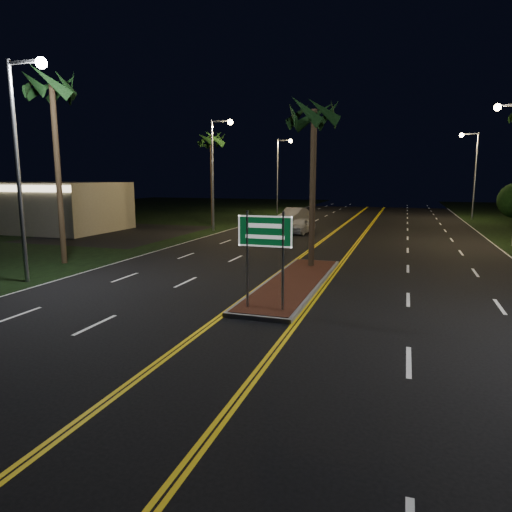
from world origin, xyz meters
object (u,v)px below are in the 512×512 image
at_px(commercial_building, 32,206).
at_px(streetlight_left_mid, 217,162).
at_px(highway_sign, 265,240).
at_px(palm_left_near, 52,89).
at_px(streetlight_left_near, 23,146).
at_px(palm_median, 314,114).
at_px(median_island, 294,283).
at_px(streetlight_left_far, 281,167).
at_px(streetlight_right_far, 472,165).
at_px(palm_left_far, 211,140).
at_px(car_near, 301,224).
at_px(car_far, 294,214).

height_order(commercial_building, streetlight_left_mid, streetlight_left_mid).
bearing_deg(highway_sign, palm_left_near, 157.40).
distance_m(streetlight_left_near, streetlight_left_mid, 20.00).
bearing_deg(highway_sign, palm_median, 90.00).
height_order(median_island, streetlight_left_far, streetlight_left_far).
relative_size(streetlight_right_far, palm_left_far, 1.02).
relative_size(median_island, streetlight_left_near, 1.14).
xyz_separation_m(commercial_building, car_near, (22.39, 4.35, -1.28)).
bearing_deg(median_island, car_near, 101.75).
bearing_deg(streetlight_left_far, car_near, -70.39).
height_order(streetlight_left_near, car_near, streetlight_left_near).
distance_m(palm_left_near, car_near, 20.23).
bearing_deg(palm_median, streetlight_left_far, 107.58).
distance_m(streetlight_left_near, palm_left_near, 5.36).
xyz_separation_m(streetlight_right_far, car_far, (-16.53, -10.33, -4.76)).
height_order(commercial_building, streetlight_right_far, streetlight_right_far).
height_order(streetlight_left_near, streetlight_right_far, same).
xyz_separation_m(streetlight_right_far, palm_median, (-10.61, -31.50, 1.62)).
xyz_separation_m(streetlight_right_far, car_near, (-14.22, -17.66, -4.93)).
bearing_deg(streetlight_left_near, car_near, 70.99).
relative_size(streetlight_left_far, car_far, 1.67).
distance_m(streetlight_left_near, palm_median, 12.55).
height_order(highway_sign, streetlight_left_mid, streetlight_left_mid).
distance_m(median_island, palm_left_near, 15.20).
bearing_deg(streetlight_left_far, streetlight_right_far, -5.38).
relative_size(commercial_building, palm_left_far, 1.70).
distance_m(streetlight_left_far, palm_left_far, 16.28).
relative_size(commercial_building, palm_left_near, 1.53).
xyz_separation_m(highway_sign, streetlight_left_mid, (-10.61, 21.20, 3.25)).
xyz_separation_m(streetlight_left_mid, palm_left_near, (-1.89, -16.00, 3.02)).
bearing_deg(highway_sign, median_island, 90.00).
relative_size(highway_sign, palm_median, 0.39).
xyz_separation_m(palm_median, car_near, (-3.61, 13.84, -6.55)).
xyz_separation_m(median_island, car_near, (-3.61, 17.34, 0.64)).
relative_size(streetlight_left_mid, streetlight_right_far, 1.00).
xyz_separation_m(streetlight_right_far, palm_left_near, (-23.11, -34.00, 3.02)).
height_order(streetlight_left_mid, streetlight_left_far, same).
height_order(palm_median, palm_left_near, palm_left_near).
height_order(palm_left_near, car_near, palm_left_near).
distance_m(streetlight_right_far, car_near, 23.20).
height_order(streetlight_left_near, palm_left_far, streetlight_left_near).
bearing_deg(commercial_building, palm_left_far, 31.25).
relative_size(palm_median, car_far, 1.54).
distance_m(streetlight_left_near, streetlight_right_far, 43.53).
distance_m(highway_sign, palm_median, 9.11).
height_order(highway_sign, streetlight_left_far, streetlight_left_far).
xyz_separation_m(highway_sign, palm_left_far, (-12.80, 25.20, 5.34)).
height_order(car_near, car_far, car_far).
height_order(palm_left_near, car_far, palm_left_near).
bearing_deg(commercial_building, car_far, 30.18).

